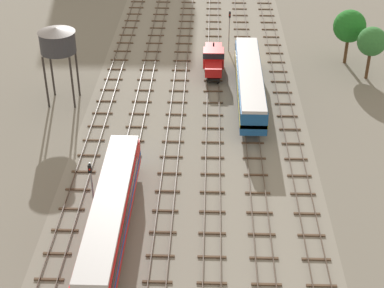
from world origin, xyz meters
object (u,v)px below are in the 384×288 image
Objects in this scene: diesel_railcar_centre_right_near at (250,82)px; signal_post_nearest at (229,26)px; shunter_loco_centre_mid at (213,58)px; signal_post_near at (91,181)px; water_tower at (57,41)px; diesel_railcar_left_nearest at (111,212)px.

diesel_railcar_centre_right_near is 15.09m from signal_post_nearest.
shunter_loco_centre_mid is 31.72m from signal_post_near.
shunter_loco_centre_mid is at bearing -106.99° from signal_post_nearest.
water_tower reaches higher than signal_post_nearest.
shunter_loco_centre_mid is at bearing 25.65° from water_tower.
signal_post_near reaches higher than shunter_loco_centre_mid.
signal_post_nearest is 39.03m from signal_post_near.
diesel_railcar_centre_right_near is 26.61m from signal_post_near.
diesel_railcar_centre_right_near is (12.87, 25.19, 0.00)m from diesel_railcar_left_nearest.
diesel_railcar_left_nearest reaches higher than shunter_loco_centre_mid.
signal_post_near reaches higher than diesel_railcar_left_nearest.
signal_post_nearest is (2.15, 7.02, 1.73)m from shunter_loco_centre_mid.
diesel_railcar_centre_right_near is 3.84× the size of signal_post_near.
water_tower reaches higher than shunter_loco_centre_mid.
diesel_railcar_centre_right_near is 2.42× the size of shunter_loco_centre_mid.
water_tower reaches higher than signal_post_near.
water_tower is at bearing 108.67° from signal_post_near.
diesel_railcar_left_nearest is 2.42× the size of shunter_loco_centre_mid.
signal_post_near is (-15.02, -21.95, 0.80)m from diesel_railcar_centre_right_near.
diesel_railcar_left_nearest is at bearing -69.15° from water_tower.
shunter_loco_centre_mid is 1.42× the size of signal_post_nearest.
water_tower is at bearing -154.35° from shunter_loco_centre_mid.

